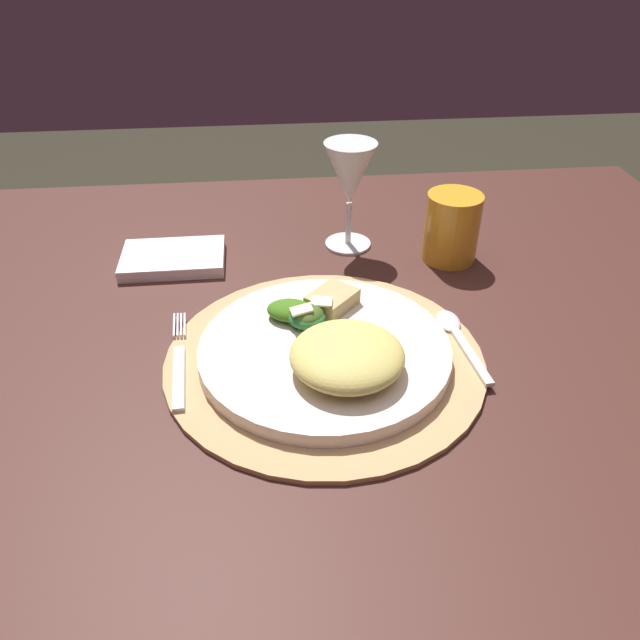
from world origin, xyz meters
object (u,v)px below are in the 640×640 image
Objects in this scene: napkin at (173,258)px; dining_table at (348,420)px; wine_glass at (350,177)px; spoon at (456,332)px; amber_tumbler at (452,227)px; dinner_plate at (325,351)px; fork at (179,362)px.

dining_table is at bearing -36.06° from napkin.
napkin is 0.26m from wine_glass.
amber_tumbler is (0.04, 0.18, 0.04)m from spoon.
dining_table is 0.32m from napkin.
fork is (-0.16, 0.00, -0.01)m from dinner_plate.
dinner_plate reaches higher than dining_table.
wine_glass reaches higher than amber_tumbler.
spoon reaches higher than dining_table.
dinner_plate is 0.16m from fork.
napkin is at bearing 96.75° from fork.
wine_glass is (-0.09, 0.24, 0.09)m from spoon.
fork is (-0.20, -0.07, 0.17)m from dining_table.
fork is 1.23× the size of napkin.
wine_glass reaches higher than napkin.
amber_tumbler is (0.35, 0.21, 0.04)m from fork.
wine_glass is at bearing 158.92° from amber_tumbler.
spoon is at bearing 9.92° from dinner_plate.
napkin is (-0.22, 0.16, 0.17)m from dining_table.
wine_glass is (0.02, 0.19, 0.26)m from dining_table.
dinner_plate is at bearing -51.85° from napkin.
fork is at bearing -83.25° from napkin.
dining_table is 8.12× the size of spoon.
amber_tumbler is (0.20, 0.21, 0.03)m from dinner_plate.
fork is at bearing 179.06° from dinner_plate.
napkin is (-0.34, 0.21, -0.00)m from spoon.
dining_table is at bearing -138.06° from amber_tumbler.
dinner_plate is at bearing -170.08° from spoon.
dining_table is 4.14× the size of dinner_plate.
dining_table is 0.19m from dinner_plate.
wine_glass is at bearing 111.21° from spoon.
amber_tumbler reaches higher than spoon.
dinner_plate is 2.89× the size of amber_tumbler.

